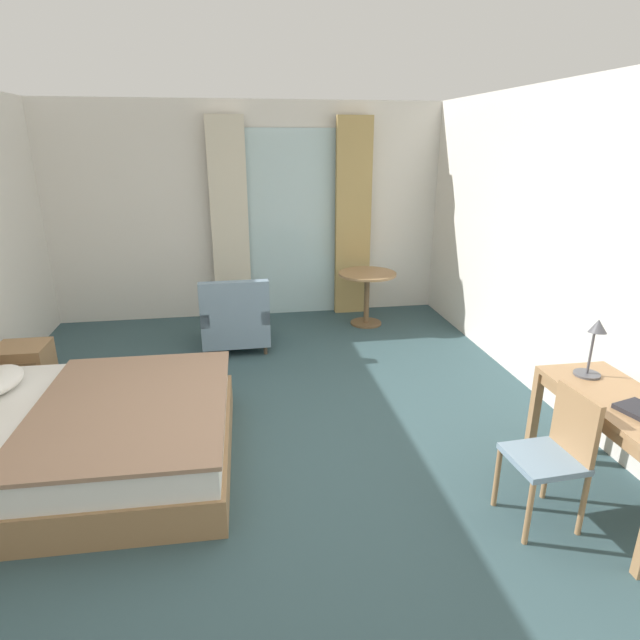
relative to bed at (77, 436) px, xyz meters
name	(u,v)px	position (x,y,z in m)	size (l,w,h in m)	color
ground	(274,463)	(1.44, -0.11, -0.32)	(5.83, 7.87, 0.10)	#334C51
wall_back	(250,212)	(1.44, 3.57, 1.14)	(5.43, 0.12, 2.83)	silver
wall_right	(615,267)	(4.10, -0.11, 1.14)	(0.12, 7.47, 2.83)	silver
balcony_glass_door	(292,225)	(2.00, 3.49, 0.98)	(1.22, 0.02, 2.49)	silver
curtain_panel_left	(230,222)	(1.17, 3.39, 1.05)	(0.48, 0.10, 2.64)	beige
curtain_panel_right	(353,219)	(2.83, 3.39, 1.05)	(0.48, 0.10, 2.64)	tan
bed	(77,436)	(0.00, 0.00, 0.00)	(2.18, 1.88, 0.94)	#9E754C
nightstand	(25,371)	(-0.82, 1.34, -0.01)	(0.46, 0.44, 0.51)	#9E754C
writing_desk	(626,417)	(3.64, -1.01, 0.39)	(0.57, 1.25, 0.76)	#9E754C
desk_chair	(555,450)	(3.13, -1.07, 0.24)	(0.43, 0.42, 0.90)	gray
desk_lamp	(595,341)	(3.62, -0.62, 0.77)	(0.18, 0.20, 0.44)	#4C4C51
armchair_by_window	(235,321)	(1.18, 2.26, 0.06)	(0.78, 0.81, 0.88)	gray
round_cafe_table	(367,286)	(2.91, 2.82, 0.26)	(0.75, 0.75, 0.71)	#9E754C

